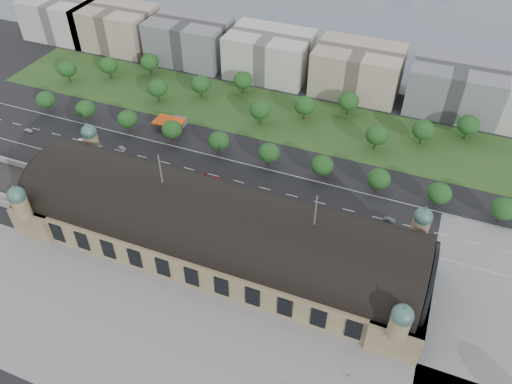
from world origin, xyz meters
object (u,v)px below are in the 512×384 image
at_px(traffic_car_0, 29,130).
at_px(parked_car_3, 104,173).
at_px(parked_car_5, 187,189).
at_px(bus_east, 343,216).
at_px(parked_car_4, 158,181).
at_px(bus_mid, 254,197).
at_px(petrol_station, 174,121).
at_px(traffic_car_6, 394,229).
at_px(traffic_car_1, 122,148).
at_px(parked_car_1, 96,164).
at_px(bus_west, 214,182).
at_px(traffic_car_5, 389,220).
at_px(parked_car_0, 107,174).
at_px(parked_car_6, 166,190).
at_px(traffic_car_4, 222,191).
at_px(pedestrian_0, 348,376).
at_px(parked_car_2, 134,178).

bearing_deg(traffic_car_0, parked_car_3, 82.63).
bearing_deg(parked_car_5, bus_east, 68.04).
xyz_separation_m(parked_car_4, parked_car_5, (13.84, 0.00, 0.11)).
bearing_deg(bus_mid, parked_car_4, 96.33).
height_order(petrol_station, traffic_car_0, petrol_station).
bearing_deg(traffic_car_6, bus_mid, -83.74).
bearing_deg(traffic_car_1, parked_car_1, 170.12).
bearing_deg(bus_west, parked_car_5, 133.07).
bearing_deg(traffic_car_5, traffic_car_1, 84.13).
bearing_deg(bus_east, traffic_car_0, 83.47).
bearing_deg(parked_car_1, traffic_car_6, 55.24).
bearing_deg(parked_car_3, parked_car_0, 63.43).
xyz_separation_m(bus_west, bus_mid, (19.54, -2.63, -0.13)).
bearing_deg(parked_car_3, parked_car_4, 69.41).
bearing_deg(parked_car_1, bus_mid, 54.79).
bearing_deg(traffic_car_6, petrol_station, -103.80).
relative_size(traffic_car_1, parked_car_0, 1.10).
height_order(parked_car_6, bus_west, bus_west).
xyz_separation_m(traffic_car_4, parked_car_0, (-51.29, -7.91, -0.02)).
bearing_deg(bus_mid, traffic_car_4, 91.91).
distance_m(parked_car_6, pedestrian_0, 105.28).
bearing_deg(parked_car_0, bus_west, 77.52).
relative_size(petrol_station, parked_car_6, 2.69).
height_order(traffic_car_1, parked_car_5, parked_car_5).
bearing_deg(bus_west, traffic_car_0, 93.31).
height_order(traffic_car_6, parked_car_6, parked_car_6).
height_order(petrol_station, parked_car_6, petrol_station).
bearing_deg(traffic_car_1, parked_car_2, -128.92).
xyz_separation_m(traffic_car_0, parked_car_5, (91.77, -10.02, 0.01)).
bearing_deg(parked_car_5, parked_car_0, -112.11).
relative_size(parked_car_2, bus_mid, 0.42).
relative_size(traffic_car_1, parked_car_1, 0.76).
height_order(parked_car_3, pedestrian_0, pedestrian_0).
distance_m(traffic_car_5, traffic_car_6, 4.98).
xyz_separation_m(petrol_station, parked_car_1, (-17.46, -40.28, -2.17)).
distance_m(traffic_car_0, bus_east, 156.68).
relative_size(traffic_car_1, parked_car_2, 0.81).
bearing_deg(petrol_station, bus_east, -19.73).
xyz_separation_m(traffic_car_1, parked_car_2, (17.02, -16.72, 0.06)).
relative_size(traffic_car_0, parked_car_3, 1.20).
bearing_deg(traffic_car_6, bus_east, -83.21).
xyz_separation_m(parked_car_1, bus_west, (54.32, 7.00, 1.10)).
bearing_deg(parked_car_1, traffic_car_5, 57.19).
bearing_deg(traffic_car_5, pedestrian_0, 175.49).
height_order(traffic_car_1, parked_car_6, parked_car_6).
xyz_separation_m(traffic_car_0, parked_car_3, (52.95, -14.02, -0.13)).
height_order(parked_car_4, bus_west, bus_west).
bearing_deg(parked_car_1, petrol_station, 117.97).
height_order(traffic_car_1, traffic_car_5, traffic_car_5).
bearing_deg(traffic_car_4, parked_car_0, -76.53).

